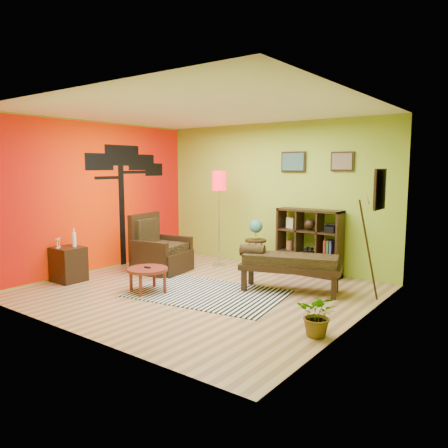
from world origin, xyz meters
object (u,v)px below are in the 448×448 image
Objects in this scene: globe_table at (256,232)px; potted_plant at (318,319)px; floor_lamp at (219,189)px; cube_shelf at (310,242)px; coffee_table at (147,271)px; side_cabinet at (68,264)px; bench at (287,263)px; armchair at (159,254)px.

globe_table is 3.31m from potted_plant.
floor_lamp is 2.02m from cube_shelf.
cube_shelf is (1.53, 2.56, 0.27)m from coffee_table.
bench is at bearing 27.11° from side_cabinet.
side_cabinet is (-0.72, -1.46, -0.02)m from armchair.
armchair is at bearing -174.78° from bench.
globe_table is at bearing 75.23° from coffee_table.
floor_lamp reaches higher than side_cabinet.
coffee_table is at bearing -120.78° from cube_shelf.
potted_plant is at bearing -35.22° from floor_lamp.
bench is at bearing 5.22° from armchair.
bench is at bearing 129.64° from potted_plant.
cube_shelf is at bearing 117.71° from potted_plant.
globe_table is at bearing 49.68° from side_cabinet.
floor_lamp reaches higher than coffee_table.
globe_table is at bearing -159.86° from cube_shelf.
armchair is 0.90× the size of cube_shelf.
coffee_table is 0.70× the size of side_cabinet.
potted_plant is at bearing -17.54° from armchair.
potted_plant is (4.50, 0.27, -0.10)m from side_cabinet.
globe_table is (2.17, 2.56, 0.44)m from side_cabinet.
floor_lamp is at bearing -166.16° from cube_shelf.
floor_lamp is at bearing 61.03° from side_cabinet.
bench is (2.59, 0.24, 0.13)m from armchair.
side_cabinet is at bearing -130.32° from globe_table.
cube_shelf reaches higher than globe_table.
armchair reaches higher than coffee_table.
globe_table is 1.46m from bench.
globe_table reaches higher than side_cabinet.
side_cabinet is 4.27m from cube_shelf.
armchair is (-0.87, 1.12, -0.01)m from coffee_table.
armchair reaches higher than bench.
side_cabinet is 3.73m from bench.
cube_shelf is 2.32× the size of potted_plant.
floor_lamp is at bearing 95.81° from coffee_table.
floor_lamp is at bearing -174.00° from globe_table.
side_cabinet is (-1.59, -0.34, -0.03)m from coffee_table.
armchair is 1.63m from side_cabinet.
globe_table reaches higher than bench.
armchair is at bearing 162.46° from potted_plant.
coffee_table is 2.45m from floor_lamp.
potted_plant is at bearing -50.36° from bench.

